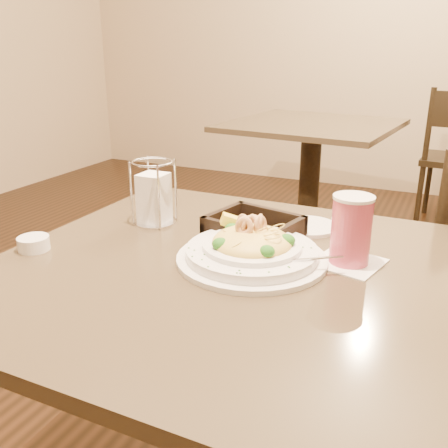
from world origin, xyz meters
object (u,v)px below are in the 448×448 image
at_px(napkin_caddy, 154,197).
at_px(bread_basket, 254,230).
at_px(side_plate, 308,226).
at_px(butter_ramekin, 34,243).
at_px(background_table, 310,164).
at_px(main_table, 220,363).
at_px(drink_glass, 351,231).
at_px(pasta_bowl, 252,248).

bearing_deg(napkin_caddy, bread_basket, 1.95).
height_order(side_plate, butter_ramekin, butter_ramekin).
xyz_separation_m(background_table, butter_ramekin, (-0.04, -2.09, 0.26)).
height_order(bread_basket, butter_ramekin, bread_basket).
bearing_deg(background_table, butter_ramekin, -91.00).
xyz_separation_m(main_table, side_plate, (0.11, 0.28, 0.24)).
distance_m(background_table, butter_ramekin, 2.11).
bearing_deg(bread_basket, background_table, 101.54).
height_order(drink_glass, butter_ramekin, drink_glass).
bearing_deg(side_plate, pasta_bowl, -101.83).
height_order(pasta_bowl, drink_glass, drink_glass).
relative_size(napkin_caddy, butter_ramekin, 2.37).
height_order(pasta_bowl, side_plate, pasta_bowl).
height_order(main_table, napkin_caddy, napkin_caddy).
bearing_deg(bread_basket, side_plate, 51.56).
distance_m(background_table, pasta_bowl, 2.01).
distance_m(bread_basket, butter_ramekin, 0.49).
relative_size(background_table, side_plate, 6.90).
bearing_deg(side_plate, bread_basket, -128.44).
bearing_deg(butter_ramekin, main_table, 14.96).
xyz_separation_m(pasta_bowl, napkin_caddy, (-0.31, 0.11, 0.04)).
bearing_deg(bread_basket, pasta_bowl, -69.99).
bearing_deg(bread_basket, butter_ramekin, -146.81).
bearing_deg(main_table, background_table, 100.36).
height_order(main_table, side_plate, side_plate).
bearing_deg(bread_basket, napkin_caddy, -178.05).
xyz_separation_m(drink_glass, napkin_caddy, (-0.49, 0.04, -0.00)).
bearing_deg(side_plate, background_table, 105.36).
distance_m(main_table, side_plate, 0.39).
bearing_deg(main_table, drink_glass, 25.97).
distance_m(bread_basket, side_plate, 0.15).
xyz_separation_m(napkin_caddy, side_plate, (0.36, 0.13, -0.06)).
relative_size(main_table, background_table, 0.91).
xyz_separation_m(background_table, pasta_bowl, (0.42, -1.95, 0.27)).
height_order(drink_glass, side_plate, drink_glass).
xyz_separation_m(drink_glass, bread_basket, (-0.23, 0.05, -0.05)).
xyz_separation_m(background_table, bread_basket, (0.37, -1.82, 0.26)).
height_order(main_table, background_table, same).
relative_size(bread_basket, napkin_caddy, 1.38).
relative_size(side_plate, butter_ramekin, 2.10).
relative_size(napkin_caddy, side_plate, 1.13).
distance_m(background_table, side_plate, 1.78).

